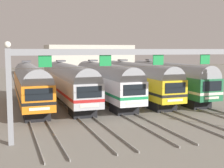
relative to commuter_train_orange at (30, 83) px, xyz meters
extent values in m
plane|color=gray|center=(8.70, 0.00, -2.69)|extent=(160.00, 160.00, 0.00)
cube|color=gray|center=(-0.72, 17.00, -2.61)|extent=(0.07, 70.00, 0.15)
cube|color=gray|center=(0.72, 17.00, -2.61)|extent=(0.07, 70.00, 0.15)
cube|color=gray|center=(3.63, 17.00, -2.61)|extent=(0.07, 70.00, 0.15)
cube|color=gray|center=(5.07, 17.00, -2.61)|extent=(0.07, 70.00, 0.15)
cube|color=gray|center=(7.98, 17.00, -2.61)|extent=(0.07, 70.00, 0.15)
cube|color=gray|center=(9.42, 17.00, -2.61)|extent=(0.07, 70.00, 0.15)
cube|color=gray|center=(12.33, 17.00, -2.61)|extent=(0.07, 70.00, 0.15)
cube|color=gray|center=(13.77, 17.00, -2.61)|extent=(0.07, 70.00, 0.15)
cube|color=gray|center=(16.68, 17.00, -2.61)|extent=(0.07, 70.00, 0.15)
cube|color=gray|center=(18.11, 17.00, -2.61)|extent=(0.07, 70.00, 0.15)
cube|color=orange|center=(0.00, 0.00, -0.46)|extent=(2.85, 18.00, 2.35)
cube|color=black|center=(0.00, 0.00, -0.82)|extent=(2.88, 18.02, 0.28)
cylinder|color=gray|center=(0.00, 0.00, 0.71)|extent=(2.74, 17.64, 2.74)
cube|color=black|center=(0.00, -9.02, 0.01)|extent=(2.28, 0.06, 1.03)
cube|color=silver|center=(0.00, -9.02, -1.21)|extent=(1.71, 0.05, 0.24)
cube|color=black|center=(0.00, -6.30, -2.16)|extent=(2.28, 2.60, 1.05)
cube|color=black|center=(0.00, 6.30, -2.16)|extent=(2.28, 2.60, 1.05)
cube|color=#4C4C51|center=(0.00, 5.04, 2.26)|extent=(1.10, 1.10, 0.20)
cube|color=#B2B5BA|center=(4.35, 0.00, -0.46)|extent=(2.85, 18.00, 2.35)
cube|color=#B21E1E|center=(4.35, 0.00, -0.82)|extent=(2.88, 18.02, 0.28)
cylinder|color=gray|center=(4.35, 0.00, 0.71)|extent=(2.74, 17.64, 2.74)
cube|color=black|center=(4.35, -9.02, 0.01)|extent=(2.28, 0.06, 1.03)
cube|color=silver|center=(4.35, -9.02, -1.21)|extent=(1.71, 0.05, 0.24)
cube|color=black|center=(4.35, -6.30, -2.16)|extent=(2.28, 2.60, 1.05)
cube|color=black|center=(4.35, 6.30, -2.16)|extent=(2.28, 2.60, 1.05)
cube|color=#4C4C51|center=(4.35, 5.04, 2.26)|extent=(1.10, 1.10, 0.20)
cube|color=white|center=(8.70, 0.00, -0.46)|extent=(2.85, 18.00, 2.35)
cube|color=#198C4C|center=(8.70, 0.00, -0.82)|extent=(2.88, 18.02, 0.28)
cylinder|color=gray|center=(8.70, 0.00, 0.71)|extent=(2.74, 17.64, 2.74)
cube|color=black|center=(8.70, -9.02, 0.01)|extent=(2.28, 0.06, 1.03)
cube|color=silver|center=(8.70, -9.02, -1.21)|extent=(1.71, 0.05, 0.24)
cube|color=black|center=(8.70, -6.30, -2.16)|extent=(2.28, 2.60, 1.05)
cube|color=black|center=(8.70, 6.30, -2.16)|extent=(2.28, 2.60, 1.05)
cube|color=#4C4C51|center=(8.70, 5.04, 2.26)|extent=(1.10, 1.10, 0.20)
cube|color=gold|center=(13.05, 0.00, -0.46)|extent=(2.85, 18.00, 2.35)
cube|color=black|center=(13.05, 0.00, -0.82)|extent=(2.88, 18.02, 0.28)
cylinder|color=gray|center=(13.05, 0.00, 0.71)|extent=(2.74, 17.64, 2.74)
cube|color=black|center=(13.05, -9.02, 0.01)|extent=(2.28, 0.06, 1.03)
cube|color=silver|center=(13.05, -9.02, -1.21)|extent=(1.71, 0.05, 0.24)
cube|color=black|center=(13.05, -6.30, -2.16)|extent=(2.28, 2.60, 1.05)
cube|color=black|center=(13.05, 6.30, -2.16)|extent=(2.28, 2.60, 1.05)
cube|color=#4C4C51|center=(13.05, 5.04, 2.26)|extent=(1.10, 1.10, 0.20)
cube|color=#236B42|center=(17.40, 0.00, -0.46)|extent=(2.85, 18.00, 2.35)
cube|color=silver|center=(17.40, 0.00, -0.82)|extent=(2.88, 18.02, 0.28)
cylinder|color=gray|center=(17.40, 0.00, 0.71)|extent=(2.74, 17.64, 2.74)
cube|color=black|center=(17.40, -9.02, 0.01)|extent=(2.28, 0.06, 1.03)
cube|color=silver|center=(17.40, -9.02, -1.21)|extent=(1.71, 0.05, 0.24)
cube|color=black|center=(17.40, -6.30, -2.16)|extent=(2.28, 2.60, 1.05)
cube|color=black|center=(17.40, 6.30, -2.16)|extent=(2.28, 2.60, 1.05)
cube|color=#4C4C51|center=(17.40, 5.04, 2.26)|extent=(1.10, 1.10, 0.20)
cube|color=gray|center=(-2.40, -13.50, 0.56)|extent=(0.36, 0.36, 6.50)
cube|color=gray|center=(8.70, -13.50, 3.56)|extent=(22.20, 0.32, 0.44)
cube|color=#198C3F|center=(0.00, -13.50, 2.94)|extent=(0.90, 0.08, 0.80)
cube|color=#198C3F|center=(4.35, -13.50, 2.94)|extent=(0.90, 0.08, 0.80)
cube|color=#198C3F|center=(8.70, -13.50, 2.94)|extent=(0.90, 0.08, 0.80)
cube|color=#198C3F|center=(13.05, -13.50, 2.94)|extent=(0.90, 0.08, 0.80)
sphere|color=white|center=(-2.40, -13.50, 4.06)|extent=(0.44, 0.44, 0.44)
cylinder|color=#3F382D|center=(8.70, -13.50, 2.46)|extent=(22.20, 0.03, 0.03)
cube|color=beige|center=(17.92, 41.05, 1.08)|extent=(21.47, 10.00, 7.53)
camera|label=1|loc=(-2.64, -34.60, 3.75)|focal=48.58mm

